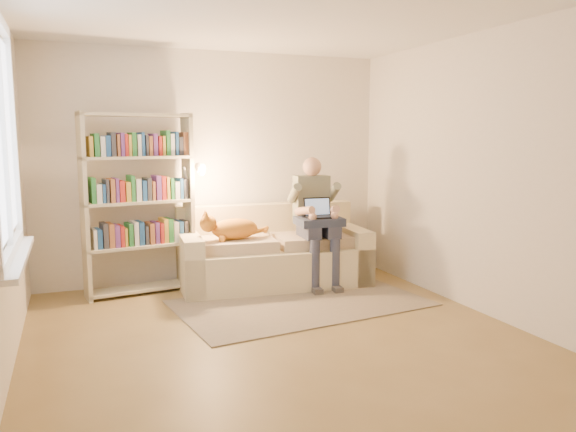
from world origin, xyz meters
name	(u,v)px	position (x,y,z in m)	size (l,w,h in m)	color
floor	(285,342)	(0.00, 0.00, 0.00)	(4.50, 4.50, 0.00)	olive
ceiling	(284,7)	(0.00, 0.00, 2.60)	(4.00, 4.50, 0.02)	white
wall_right	(491,175)	(2.00, 0.00, 1.30)	(0.02, 4.50, 2.60)	silver
wall_back	(215,167)	(0.00, 2.25, 1.30)	(4.00, 0.02, 2.60)	silver
wall_front	(482,222)	(0.00, -2.25, 1.30)	(4.00, 0.02, 2.60)	silver
window	(8,176)	(-1.95, 0.20, 1.38)	(0.12, 1.52, 1.69)	white
sofa	(273,256)	(0.52, 1.74, 0.32)	(2.12, 1.09, 0.87)	beige
person	(315,213)	(0.95, 1.55, 0.81)	(0.42, 0.64, 1.42)	gray
cat	(230,228)	(0.01, 1.65, 0.68)	(0.78, 0.31, 0.28)	orange
blanket	(317,221)	(0.92, 1.43, 0.73)	(0.48, 0.39, 0.09)	#252D41
laptop	(317,212)	(0.92, 1.44, 0.83)	(0.32, 0.27, 0.27)	black
bookshelf	(139,195)	(-0.90, 1.90, 1.05)	(1.28, 0.45, 1.89)	beige
rug	(301,303)	(0.52, 0.92, 0.01)	(2.40, 1.42, 0.01)	gray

